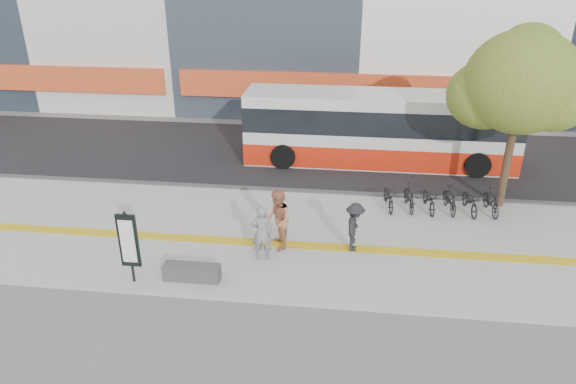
# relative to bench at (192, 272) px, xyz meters

# --- Properties ---
(ground) EXTENTS (120.00, 120.00, 0.00)m
(ground) POSITION_rel_bench_xyz_m (2.60, 1.20, -0.30)
(ground) COLOR #5E5E5A
(ground) RESTS_ON ground
(sidewalk) EXTENTS (40.00, 7.00, 0.08)m
(sidewalk) POSITION_rel_bench_xyz_m (2.60, 2.70, -0.27)
(sidewalk) COLOR gray
(sidewalk) RESTS_ON ground
(tactile_strip) EXTENTS (40.00, 0.45, 0.01)m
(tactile_strip) POSITION_rel_bench_xyz_m (2.60, 2.20, -0.22)
(tactile_strip) COLOR gold
(tactile_strip) RESTS_ON sidewalk
(street) EXTENTS (40.00, 8.00, 0.06)m
(street) POSITION_rel_bench_xyz_m (2.60, 10.20, -0.28)
(street) COLOR black
(street) RESTS_ON ground
(curb) EXTENTS (40.00, 0.25, 0.14)m
(curb) POSITION_rel_bench_xyz_m (2.60, 6.20, -0.23)
(curb) COLOR #39393C
(curb) RESTS_ON ground
(bench) EXTENTS (1.60, 0.45, 0.45)m
(bench) POSITION_rel_bench_xyz_m (0.00, 0.00, 0.00)
(bench) COLOR #39393C
(bench) RESTS_ON sidewalk
(signboard) EXTENTS (0.55, 0.10, 2.20)m
(signboard) POSITION_rel_bench_xyz_m (-1.60, -0.31, 1.06)
(signboard) COLOR black
(signboard) RESTS_ON sidewalk
(street_tree) EXTENTS (4.40, 3.80, 6.31)m
(street_tree) POSITION_rel_bench_xyz_m (9.78, 6.02, 4.21)
(street_tree) COLOR #342318
(street_tree) RESTS_ON sidewalk
(bus) EXTENTS (11.41, 2.71, 3.04)m
(bus) POSITION_rel_bench_xyz_m (5.50, 9.70, 1.18)
(bus) COLOR beige
(bus) RESTS_ON street
(bicycle_row) EXTENTS (4.21, 1.62, 0.91)m
(bicycle_row) POSITION_rel_bench_xyz_m (7.51, 5.20, 0.21)
(bicycle_row) COLOR black
(bicycle_row) RESTS_ON sidewalk
(seated_woman) EXTENTS (0.69, 0.50, 1.76)m
(seated_woman) POSITION_rel_bench_xyz_m (1.80, 1.32, 0.66)
(seated_woman) COLOR black
(seated_woman) RESTS_ON sidewalk
(pedestrian_tan) EXTENTS (0.98, 1.12, 1.94)m
(pedestrian_tan) POSITION_rel_bench_xyz_m (2.18, 1.99, 0.75)
(pedestrian_tan) COLOR #B16E4D
(pedestrian_tan) RESTS_ON sidewalk
(pedestrian_dark) EXTENTS (0.67, 1.07, 1.59)m
(pedestrian_dark) POSITION_rel_bench_xyz_m (4.53, 2.14, 0.57)
(pedestrian_dark) COLOR black
(pedestrian_dark) RESTS_ON sidewalk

